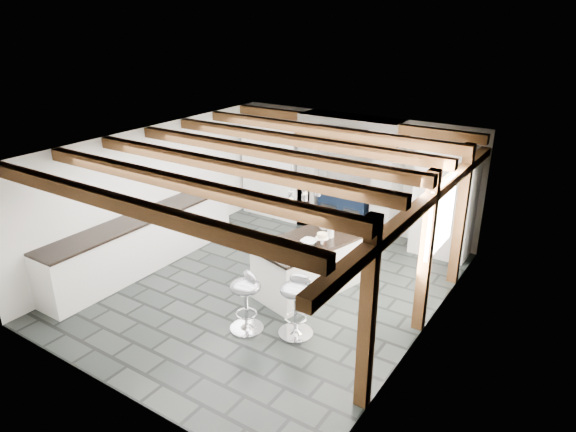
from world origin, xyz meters
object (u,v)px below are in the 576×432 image
Objects in this scene: bar_stool_near at (296,299)px; bar_stool_far at (247,296)px; kitchen_island at (309,264)px; range_cooker at (347,209)px.

bar_stool_near is 0.68m from bar_stool_far.
bar_stool_near is at bearing -51.83° from kitchen_island.
kitchen_island reaches higher than range_cooker.
kitchen_island reaches higher than bar_stool_far.
range_cooker is at bearing 91.13° from bar_stool_near.
range_cooker is 1.15× the size of bar_stool_far.
kitchen_island is at bearing 106.56° from bar_stool_far.
kitchen_island is at bearing 97.54° from bar_stool_near.
bar_stool_far is at bearing -171.77° from bar_stool_near.
bar_stool_near is 1.03× the size of bar_stool_far.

